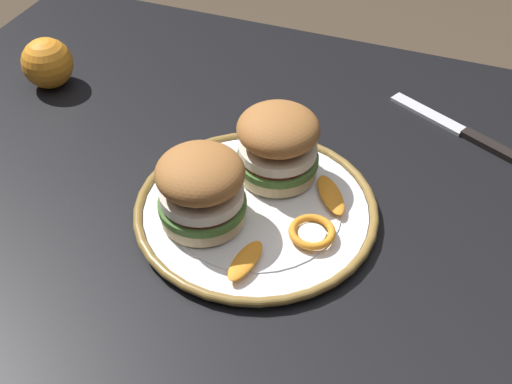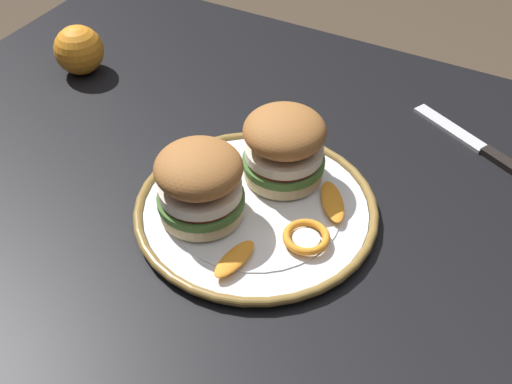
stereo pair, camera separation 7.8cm
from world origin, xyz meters
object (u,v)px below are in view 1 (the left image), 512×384
(sandwich_half_left, at_px, (201,187))
(dinner_plate, at_px, (256,209))
(sandwich_half_right, at_px, (278,143))
(table_knife, at_px, (461,131))
(dining_table, at_px, (310,251))
(whole_orange, at_px, (47,63))

(sandwich_half_left, bearing_deg, dinner_plate, -140.41)
(sandwich_half_right, distance_m, table_knife, 0.31)
(dining_table, distance_m, sandwich_half_right, 0.18)
(whole_orange, bearing_deg, sandwich_half_left, 150.51)
(whole_orange, xyz_separation_m, table_knife, (-0.65, -0.11, -0.04))
(whole_orange, height_order, table_knife, whole_orange)
(dinner_plate, xyz_separation_m, sandwich_half_left, (0.05, 0.04, 0.06))
(sandwich_half_right, relative_size, whole_orange, 1.87)
(dinner_plate, height_order, sandwich_half_left, sandwich_half_left)
(sandwich_half_left, bearing_deg, whole_orange, -29.49)
(sandwich_half_right, bearing_deg, dining_table, 160.03)
(sandwich_half_right, bearing_deg, whole_orange, -12.47)
(table_knife, bearing_deg, dining_table, 54.40)
(dining_table, height_order, whole_orange, whole_orange)
(dining_table, distance_m, whole_orange, 0.52)
(dining_table, relative_size, dinner_plate, 4.36)
(dinner_plate, distance_m, sandwich_half_left, 0.09)
(dining_table, xyz_separation_m, whole_orange, (0.49, -0.12, 0.14))
(dinner_plate, relative_size, sandwich_half_right, 2.07)
(whole_orange, bearing_deg, table_knife, -170.47)
(dinner_plate, bearing_deg, table_knife, -129.48)
(sandwich_half_left, height_order, sandwich_half_right, same)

